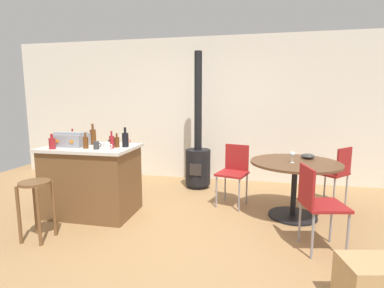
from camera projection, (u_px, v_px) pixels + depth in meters
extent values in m
plane|color=#A37A4C|center=(177.00, 230.00, 3.49)|extent=(8.80, 8.80, 0.00)
cube|color=silver|center=(208.00, 110.00, 5.61)|extent=(8.00, 0.10, 2.70)
cube|color=brown|center=(92.00, 182.00, 3.95)|extent=(1.12, 0.74, 0.89)
cube|color=beige|center=(91.00, 148.00, 3.88)|extent=(1.18, 0.80, 0.04)
cylinder|color=brown|center=(54.00, 209.00, 3.31)|extent=(0.04, 0.04, 0.64)
cylinder|color=brown|center=(35.00, 207.00, 3.36)|extent=(0.04, 0.04, 0.64)
cylinder|color=brown|center=(19.00, 215.00, 3.12)|extent=(0.04, 0.04, 0.64)
cylinder|color=brown|center=(39.00, 217.00, 3.07)|extent=(0.04, 0.04, 0.64)
cylinder|color=brown|center=(35.00, 183.00, 3.16)|extent=(0.32, 0.32, 0.03)
cylinder|color=black|center=(292.00, 216.00, 3.89)|extent=(0.63, 0.63, 0.02)
cylinder|color=black|center=(294.00, 191.00, 3.84)|extent=(0.07, 0.07, 0.72)
cylinder|color=brown|center=(295.00, 163.00, 3.78)|extent=(1.14, 1.14, 0.03)
cube|color=maroon|center=(330.00, 173.00, 4.31)|extent=(0.57, 0.57, 0.03)
cube|color=maroon|center=(344.00, 162.00, 4.12)|extent=(0.26, 0.28, 0.40)
cylinder|color=gray|center=(334.00, 194.00, 4.11)|extent=(0.02, 0.02, 0.46)
cylinder|color=gray|center=(346.00, 190.00, 4.30)|extent=(0.02, 0.02, 0.46)
cylinder|color=gray|center=(325.00, 184.00, 4.58)|extent=(0.02, 0.02, 0.46)
cylinder|color=gray|center=(312.00, 188.00, 4.39)|extent=(0.02, 0.02, 0.46)
cube|color=maroon|center=(232.00, 174.00, 4.22)|extent=(0.50, 0.50, 0.03)
cube|color=maroon|center=(237.00, 158.00, 4.36)|extent=(0.35, 0.12, 0.40)
cylinder|color=gray|center=(247.00, 189.00, 4.33)|extent=(0.02, 0.02, 0.47)
cylinder|color=gray|center=(225.00, 186.00, 4.49)|extent=(0.02, 0.02, 0.47)
cylinder|color=gray|center=(216.00, 192.00, 4.19)|extent=(0.02, 0.02, 0.47)
cylinder|color=gray|center=(239.00, 195.00, 4.03)|extent=(0.02, 0.02, 0.47)
cube|color=maroon|center=(324.00, 205.00, 2.96)|extent=(0.47, 0.47, 0.03)
cube|color=maroon|center=(306.00, 186.00, 2.93)|extent=(0.10, 0.36, 0.40)
cylinder|color=gray|center=(300.00, 222.00, 3.16)|extent=(0.02, 0.02, 0.47)
cylinder|color=gray|center=(313.00, 236.00, 2.83)|extent=(0.02, 0.02, 0.47)
cylinder|color=gray|center=(348.00, 236.00, 2.83)|extent=(0.02, 0.02, 0.47)
cylinder|color=gray|center=(331.00, 222.00, 3.16)|extent=(0.02, 0.02, 0.47)
cylinder|color=black|center=(198.00, 185.00, 5.21)|extent=(0.37, 0.37, 0.06)
cylinder|color=black|center=(198.00, 167.00, 5.16)|extent=(0.44, 0.44, 0.62)
cube|color=#2D2826|center=(196.00, 170.00, 4.94)|extent=(0.20, 0.02, 0.20)
cylinder|color=black|center=(198.00, 102.00, 4.99)|extent=(0.13, 0.13, 1.67)
cube|color=gray|center=(71.00, 140.00, 3.89)|extent=(0.42, 0.28, 0.16)
cube|color=gray|center=(71.00, 133.00, 3.88)|extent=(0.40, 0.17, 0.02)
cube|color=orange|center=(57.00, 141.00, 3.77)|extent=(0.04, 0.01, 0.04)
cube|color=orange|center=(71.00, 142.00, 3.73)|extent=(0.04, 0.01, 0.04)
cylinder|color=#603314|center=(86.00, 143.00, 3.70)|extent=(0.07, 0.07, 0.15)
cylinder|color=#603314|center=(85.00, 135.00, 3.69)|extent=(0.03, 0.03, 0.06)
cylinder|color=black|center=(125.00, 140.00, 3.81)|extent=(0.08, 0.08, 0.19)
cylinder|color=black|center=(125.00, 130.00, 3.80)|extent=(0.03, 0.03, 0.07)
cylinder|color=maroon|center=(112.00, 142.00, 3.72)|extent=(0.06, 0.06, 0.16)
cylinder|color=maroon|center=(111.00, 133.00, 3.70)|extent=(0.02, 0.02, 0.06)
cylinder|color=#603314|center=(117.00, 142.00, 3.79)|extent=(0.06, 0.06, 0.13)
cylinder|color=#603314|center=(117.00, 135.00, 3.78)|extent=(0.02, 0.02, 0.05)
cylinder|color=maroon|center=(52.00, 143.00, 3.66)|extent=(0.08, 0.08, 0.14)
cylinder|color=maroon|center=(52.00, 136.00, 3.65)|extent=(0.03, 0.03, 0.05)
cylinder|color=#603314|center=(93.00, 137.00, 4.02)|extent=(0.08, 0.08, 0.21)
cylinder|color=#603314|center=(93.00, 127.00, 4.00)|extent=(0.03, 0.03, 0.08)
cylinder|color=maroon|center=(73.00, 138.00, 4.14)|extent=(0.06, 0.06, 0.15)
cylinder|color=maroon|center=(72.00, 131.00, 4.12)|extent=(0.02, 0.02, 0.06)
cylinder|color=tan|center=(113.00, 140.00, 4.07)|extent=(0.08, 0.08, 0.10)
torus|color=tan|center=(117.00, 140.00, 4.06)|extent=(0.05, 0.01, 0.05)
cylinder|color=#383838|center=(96.00, 145.00, 3.64)|extent=(0.07, 0.07, 0.10)
torus|color=#383838|center=(100.00, 145.00, 3.63)|extent=(0.05, 0.01, 0.05)
cylinder|color=#383838|center=(112.00, 143.00, 3.90)|extent=(0.09, 0.09, 0.09)
torus|color=#383838|center=(115.00, 142.00, 3.89)|extent=(0.05, 0.01, 0.05)
cylinder|color=white|center=(107.00, 146.00, 3.57)|extent=(0.08, 0.08, 0.10)
torus|color=white|center=(111.00, 146.00, 3.56)|extent=(0.05, 0.01, 0.05)
cylinder|color=#DB6651|center=(126.00, 141.00, 3.95)|extent=(0.08, 0.08, 0.11)
torus|color=#DB6651|center=(129.00, 141.00, 3.94)|extent=(0.05, 0.01, 0.05)
cylinder|color=silver|center=(292.00, 162.00, 3.73)|extent=(0.06, 0.06, 0.00)
cylinder|color=silver|center=(292.00, 159.00, 3.72)|extent=(0.01, 0.01, 0.08)
ellipsoid|color=silver|center=(293.00, 154.00, 3.71)|extent=(0.07, 0.07, 0.06)
ellipsoid|color=#383838|center=(308.00, 156.00, 3.97)|extent=(0.18, 0.18, 0.07)
cube|color=tan|center=(369.00, 287.00, 2.12)|extent=(0.44, 0.40, 0.40)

